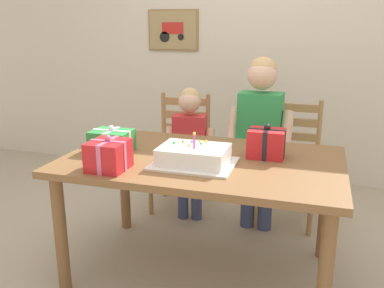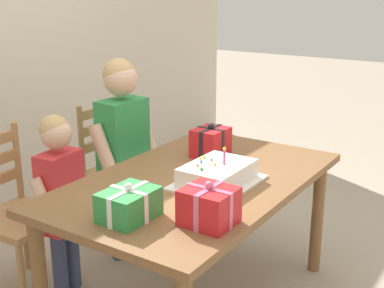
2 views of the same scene
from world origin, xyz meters
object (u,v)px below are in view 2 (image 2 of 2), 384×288
at_px(birthday_cake, 217,175).
at_px(child_younger, 61,188).
at_px(gift_box_beside_cake, 129,204).
at_px(gift_box_corner_small, 209,206).
at_px(gift_box_red_large, 211,142).
at_px(child_older, 123,140).
at_px(chair_right, 119,169).
at_px(dining_table, 196,194).
at_px(chair_left, 14,214).

height_order(birthday_cake, child_younger, child_younger).
height_order(gift_box_beside_cake, gift_box_corner_small, gift_box_corner_small).
bearing_deg(birthday_cake, gift_box_red_large, 36.08).
bearing_deg(child_older, birthday_cake, -106.46).
height_order(birthday_cake, gift_box_corner_small, birthday_cake).
relative_size(gift_box_red_large, gift_box_corner_small, 1.00).
distance_m(chair_right, child_younger, 0.77).
height_order(gift_box_beside_cake, chair_right, chair_right).
bearing_deg(child_younger, dining_table, -66.91).
bearing_deg(chair_left, child_older, -18.81).
height_order(gift_box_red_large, gift_box_corner_small, gift_box_red_large).
bearing_deg(gift_box_beside_cake, birthday_cake, -10.69).
distance_m(dining_table, child_younger, 0.74).
distance_m(birthday_cake, gift_box_beside_cake, 0.55).
xyz_separation_m(birthday_cake, chair_right, (0.44, 1.03, -0.31)).
relative_size(dining_table, chair_right, 1.69).
bearing_deg(child_older, gift_box_corner_small, -122.41).
height_order(dining_table, gift_box_corner_small, gift_box_corner_small).
bearing_deg(chair_left, birthday_cake, -67.84).
bearing_deg(gift_box_corner_small, gift_box_beside_cake, 114.95).
relative_size(gift_box_corner_small, chair_right, 0.23).
bearing_deg(gift_box_red_large, dining_table, -159.48).
bearing_deg(gift_box_beside_cake, chair_left, 82.59).
height_order(gift_box_corner_small, chair_right, chair_right).
distance_m(chair_left, child_older, 0.76).
bearing_deg(gift_box_red_large, gift_box_corner_small, -148.78).
xyz_separation_m(dining_table, gift_box_beside_cake, (-0.55, -0.03, 0.15)).
distance_m(birthday_cake, gift_box_corner_small, 0.45).
distance_m(gift_box_red_large, gift_box_corner_small, 0.88).
bearing_deg(child_older, chair_right, 47.68).
relative_size(dining_table, birthday_cake, 3.54).
bearing_deg(dining_table, child_younger, 113.09).
relative_size(chair_right, child_younger, 0.90).
xyz_separation_m(chair_right, child_younger, (-0.72, -0.22, 0.15)).
xyz_separation_m(gift_box_corner_small, chair_right, (0.84, 1.23, -0.34)).
bearing_deg(gift_box_beside_cake, dining_table, 2.86).
bearing_deg(child_younger, gift_box_corner_small, -96.99).
bearing_deg(gift_box_corner_small, chair_left, 90.91).
xyz_separation_m(dining_table, birthday_cake, (-0.01, -0.13, 0.14)).
height_order(dining_table, gift_box_beside_cake, gift_box_beside_cake).
xyz_separation_m(gift_box_corner_small, chair_left, (-0.02, 1.23, -0.34)).
xyz_separation_m(dining_table, child_older, (0.23, 0.68, 0.12)).
height_order(chair_right, child_older, child_older).
relative_size(gift_box_beside_cake, chair_right, 0.26).
bearing_deg(chair_right, dining_table, -115.52).
height_order(gift_box_red_large, chair_left, gift_box_red_large).
distance_m(chair_left, chair_right, 0.86).
height_order(gift_box_red_large, gift_box_beside_cake, gift_box_red_large).
height_order(dining_table, child_younger, child_younger).
distance_m(gift_box_red_large, chair_right, 0.85).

